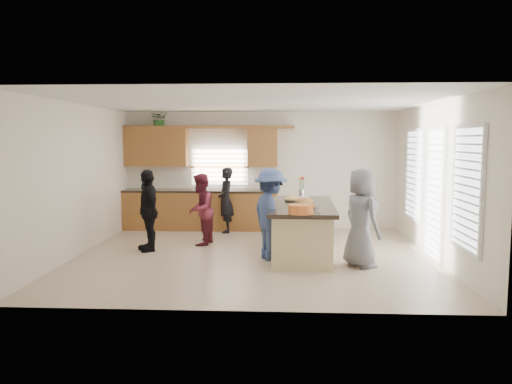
# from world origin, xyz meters

# --- Properties ---
(floor) EXTENTS (6.50, 6.50, 0.00)m
(floor) POSITION_xyz_m (0.00, 0.00, 0.00)
(floor) COLOR #BCA68C
(floor) RESTS_ON ground
(room_shell) EXTENTS (6.52, 6.02, 2.81)m
(room_shell) POSITION_xyz_m (0.00, 0.00, 1.90)
(room_shell) COLOR silver
(room_shell) RESTS_ON ground
(back_cabinetry) EXTENTS (4.08, 0.66, 2.46)m
(back_cabinetry) POSITION_xyz_m (-1.47, 2.73, 0.91)
(back_cabinetry) COLOR #92602A
(back_cabinetry) RESTS_ON ground
(right_wall_glazing) EXTENTS (0.06, 4.00, 2.25)m
(right_wall_glazing) POSITION_xyz_m (3.22, -0.13, 1.34)
(right_wall_glazing) COLOR white
(right_wall_glazing) RESTS_ON ground
(island) EXTENTS (1.25, 2.74, 0.95)m
(island) POSITION_xyz_m (0.89, 0.15, 0.45)
(island) COLOR #D2BC82
(island) RESTS_ON ground
(platter_front) EXTENTS (0.39, 0.39, 0.16)m
(platter_front) POSITION_xyz_m (0.93, -0.38, 0.98)
(platter_front) COLOR black
(platter_front) RESTS_ON island
(platter_mid) EXTENTS (0.38, 0.38, 0.15)m
(platter_mid) POSITION_xyz_m (0.94, 0.28, 0.98)
(platter_mid) COLOR black
(platter_mid) RESTS_ON island
(platter_back) EXTENTS (0.35, 0.35, 0.14)m
(platter_back) POSITION_xyz_m (0.73, 0.59, 0.98)
(platter_back) COLOR black
(platter_back) RESTS_ON island
(salad_bowl) EXTENTS (0.41, 0.41, 0.15)m
(salad_bowl) POSITION_xyz_m (0.82, -1.07, 1.03)
(salad_bowl) COLOR orange
(salad_bowl) RESTS_ON island
(clear_cup) EXTENTS (0.09, 0.09, 0.11)m
(clear_cup) POSITION_xyz_m (1.09, -0.94, 1.01)
(clear_cup) COLOR white
(clear_cup) RESTS_ON island
(plate_stack) EXTENTS (0.23, 0.23, 0.04)m
(plate_stack) POSITION_xyz_m (0.94, 0.96, 0.97)
(plate_stack) COLOR #B490D2
(plate_stack) RESTS_ON island
(flower_vase) EXTENTS (0.14, 0.14, 0.42)m
(flower_vase) POSITION_xyz_m (0.93, 1.40, 1.17)
(flower_vase) COLOR silver
(flower_vase) RESTS_ON island
(potted_plant) EXTENTS (0.49, 0.45, 0.46)m
(potted_plant) POSITION_xyz_m (-2.41, 2.82, 2.63)
(potted_plant) COLOR #296729
(potted_plant) RESTS_ON back_cabinetry
(woman_left_back) EXTENTS (0.48, 0.62, 1.50)m
(woman_left_back) POSITION_xyz_m (-0.78, 2.32, 0.75)
(woman_left_back) COLOR black
(woman_left_back) RESTS_ON ground
(woman_left_mid) EXTENTS (0.66, 0.79, 1.46)m
(woman_left_mid) POSITION_xyz_m (-1.13, 0.91, 0.73)
(woman_left_mid) COLOR maroon
(woman_left_mid) RESTS_ON ground
(woman_left_front) EXTENTS (0.78, 0.99, 1.57)m
(woman_left_front) POSITION_xyz_m (-2.06, 0.34, 0.79)
(woman_left_front) COLOR black
(woman_left_front) RESTS_ON ground
(woman_right_back) EXTENTS (1.00, 1.21, 1.63)m
(woman_right_back) POSITION_xyz_m (0.31, -0.25, 0.82)
(woman_right_back) COLOR #384C7B
(woman_right_back) RESTS_ON ground
(woman_right_front) EXTENTS (0.83, 0.96, 1.66)m
(woman_right_front) POSITION_xyz_m (1.84, -0.68, 0.83)
(woman_right_front) COLOR slate
(woman_right_front) RESTS_ON ground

